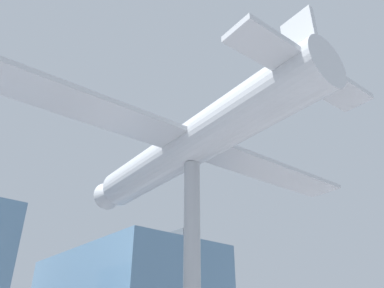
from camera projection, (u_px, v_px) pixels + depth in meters
support_pylon_central at (192, 263)px, 12.14m from camera, size 0.57×0.57×7.06m
suspended_airplane at (188, 146)px, 14.36m from camera, size 16.91×13.75×3.02m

